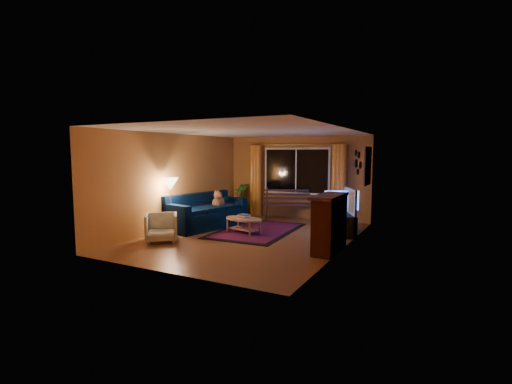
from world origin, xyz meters
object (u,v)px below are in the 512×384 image
at_px(sofa, 207,211).
at_px(coffee_table, 244,226).
at_px(floor_lamp, 171,206).
at_px(tv_console, 345,223).
at_px(bench, 291,212).
at_px(armchair, 161,226).

distance_m(sofa, coffee_table, 1.31).
relative_size(floor_lamp, tv_console, 1.10).
xyz_separation_m(bench, floor_lamp, (-1.95, -3.10, 0.45)).
relative_size(armchair, tv_console, 0.57).
bearing_deg(floor_lamp, armchair, -63.27).
xyz_separation_m(bench, sofa, (-1.57, -2.11, 0.21)).
relative_size(floor_lamp, coffee_table, 1.28).
bearing_deg(coffee_table, tv_console, 27.81).
height_order(coffee_table, tv_console, tv_console).
height_order(bench, tv_console, tv_console).
bearing_deg(tv_console, sofa, 174.34).
distance_m(bench, sofa, 2.64).
bearing_deg(bench, floor_lamp, -146.45).
bearing_deg(bench, sofa, -150.92).
height_order(sofa, armchair, sofa).
distance_m(bench, tv_console, 2.24).
distance_m(coffee_table, tv_console, 2.52).
bearing_deg(coffee_table, sofa, 170.09).
bearing_deg(bench, armchair, -135.80).
distance_m(armchair, coffee_table, 2.01).
bearing_deg(sofa, coffee_table, 2.20).
distance_m(sofa, floor_lamp, 1.08).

